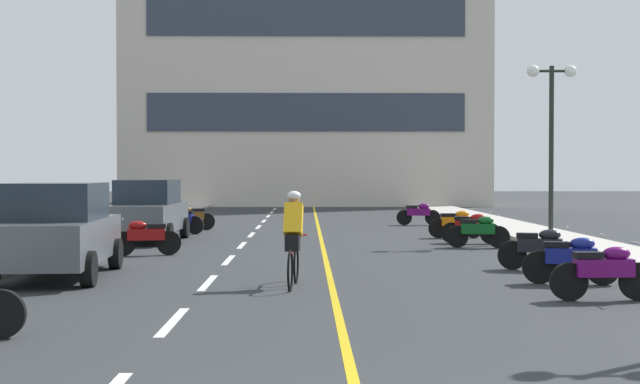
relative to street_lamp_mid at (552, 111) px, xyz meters
name	(u,v)px	position (x,y,z in m)	size (l,w,h in m)	color
ground_plane	(313,237)	(-7.00, 1.91, -3.84)	(140.00, 140.00, 0.00)	#2D3033
curb_left	(107,229)	(-14.20, 4.91, -3.78)	(2.40, 72.00, 0.12)	#B7B2A8
curb_right	(515,229)	(0.20, 4.91, -3.78)	(2.40, 72.00, 0.12)	#B7B2A8
lane_dash_1	(173,321)	(-9.00, -13.09, -3.83)	(0.14, 2.20, 0.01)	silver
lane_dash_2	(208,283)	(-9.00, -9.09, -3.83)	(0.14, 2.20, 0.01)	silver
lane_dash_3	(229,260)	(-9.00, -5.09, -3.83)	(0.14, 2.20, 0.01)	silver
lane_dash_4	(242,245)	(-9.00, -1.09, -3.83)	(0.14, 2.20, 0.01)	silver
lane_dash_5	(251,235)	(-9.00, 2.91, -3.83)	(0.14, 2.20, 0.01)	silver
lane_dash_6	(258,227)	(-9.00, 6.91, -3.83)	(0.14, 2.20, 0.01)	silver
lane_dash_7	(264,221)	(-9.00, 10.91, -3.83)	(0.14, 2.20, 0.01)	silver
lane_dash_8	(268,216)	(-9.00, 14.91, -3.83)	(0.14, 2.20, 0.01)	silver
lane_dash_9	(272,212)	(-9.00, 18.91, -3.83)	(0.14, 2.20, 0.01)	silver
lane_dash_10	(275,209)	(-9.00, 22.91, -3.83)	(0.14, 2.20, 0.01)	silver
lane_dash_11	(277,206)	(-9.00, 26.91, -3.83)	(0.14, 2.20, 0.01)	silver
centre_line_yellow	(319,230)	(-6.75, 4.91, -3.83)	(0.12, 66.00, 0.01)	gold
office_building	(306,60)	(-7.20, 30.81, 5.72)	(22.83, 9.94, 19.12)	beige
street_lamp_mid	(552,111)	(0.00, 0.00, 0.00)	(1.46, 0.36, 5.07)	black
parked_car_near	(58,230)	(-11.97, -8.28, -2.92)	(2.12, 4.29, 1.82)	black
parked_car_mid	(148,211)	(-11.86, 0.18, -2.92)	(1.98, 4.23, 1.82)	black
motorcycle_2	(604,271)	(-2.52, -11.36, -3.36)	(1.70, 0.60, 0.92)	black
motorcycle_3	(571,258)	(-2.43, -9.45, -3.36)	(1.69, 0.63, 0.92)	black
motorcycle_4	(540,248)	(-2.37, -7.27, -3.36)	(1.67, 0.71, 0.92)	black
motorcycle_5	(145,236)	(-11.13, -4.01, -3.36)	(1.68, 0.66, 0.92)	black
motorcycle_6	(478,230)	(-2.56, -2.03, -3.36)	(1.69, 0.62, 0.92)	black
motorcycle_7	(471,227)	(-2.47, -0.61, -3.36)	(1.69, 0.62, 0.92)	black
motorcycle_8	(456,223)	(-2.54, 1.42, -3.36)	(1.70, 0.60, 0.92)	black
motorcycle_9	(179,220)	(-11.43, 3.42, -3.36)	(1.67, 0.71, 0.92)	black
motorcycle_10	(191,217)	(-11.29, 5.10, -3.36)	(1.66, 0.75, 0.92)	black
motorcycle_11	(419,213)	(-2.82, 7.87, -3.36)	(1.70, 0.60, 0.92)	black
cyclist_rider	(293,237)	(-7.43, -9.67, -2.95)	(0.42, 1.77, 1.71)	black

